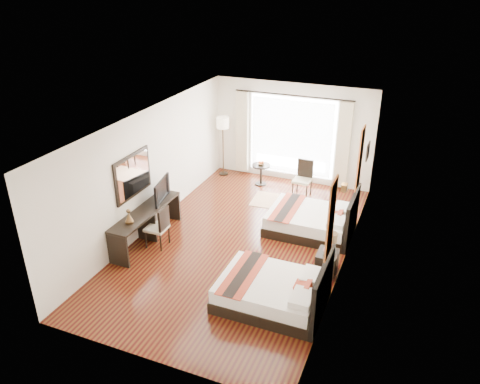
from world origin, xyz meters
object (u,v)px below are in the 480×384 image
at_px(console_desk, 147,225).
at_px(fruit_bowl, 261,164).
at_px(vase, 326,253).
at_px(television, 158,190).
at_px(bed_near, 275,291).
at_px(table_lamp, 332,238).
at_px(floor_lamp, 223,126).
at_px(desk_chair, 158,234).
at_px(window_chair, 302,185).
at_px(bed_far, 313,221).
at_px(side_table, 261,175).
at_px(nightstand, 327,263).

xyz_separation_m(console_desk, fruit_bowl, (1.32, 3.78, 0.24)).
relative_size(vase, television, 0.14).
relative_size(bed_near, vase, 15.27).
distance_m(bed_near, television, 3.75).
bearing_deg(table_lamp, vase, -96.74).
height_order(bed_near, table_lamp, bed_near).
bearing_deg(floor_lamp, desk_chair, -85.98).
bearing_deg(desk_chair, window_chair, -123.42).
bearing_deg(fruit_bowl, table_lamp, -51.46).
height_order(console_desk, television, television).
xyz_separation_m(bed_far, window_chair, (-0.73, 1.74, 0.02)).
distance_m(bed_far, vase, 1.83).
xyz_separation_m(vase, television, (-3.97, 0.45, 0.45)).
bearing_deg(vase, window_chair, 112.19).
bearing_deg(vase, bed_far, 111.48).
xyz_separation_m(table_lamp, vase, (-0.03, -0.29, -0.19)).
height_order(table_lamp, side_table, table_lamp).
bearing_deg(table_lamp, floor_lamp, 137.36).
relative_size(vase, desk_chair, 0.13).
bearing_deg(bed_far, vase, -68.52).
bearing_deg(table_lamp, fruit_bowl, 128.54).
xyz_separation_m(nightstand, window_chair, (-1.40, 3.23, 0.06)).
bearing_deg(table_lamp, television, 177.68).
bearing_deg(bed_near, nightstand, 63.71).
relative_size(nightstand, floor_lamp, 0.28).
height_order(bed_far, console_desk, bed_far).
relative_size(bed_far, desk_chair, 2.04).
relative_size(bed_near, desk_chair, 2.02).
bearing_deg(bed_far, window_chair, 112.88).
xyz_separation_m(bed_far, television, (-3.31, -1.23, 0.73)).
height_order(desk_chair, fruit_bowl, desk_chair).
bearing_deg(desk_chair, vase, -178.37).
height_order(bed_far, nightstand, bed_far).
xyz_separation_m(television, floor_lamp, (0.04, 3.49, 0.47)).
bearing_deg(desk_chair, console_desk, -18.44).
xyz_separation_m(bed_far, side_table, (-2.01, 2.01, 0.01)).
bearing_deg(bed_near, fruit_bowl, 112.75).
xyz_separation_m(vase, desk_chair, (-3.64, -0.21, -0.28)).
distance_m(vase, fruit_bowl, 4.54).
distance_m(table_lamp, window_chair, 3.47).
bearing_deg(bed_near, bed_far, 90.22).
bearing_deg(console_desk, bed_near, -17.14).
bearing_deg(floor_lamp, vase, -45.04).
distance_m(nightstand, console_desk, 4.01).
height_order(television, fruit_bowl, television).
xyz_separation_m(desk_chair, floor_lamp, (-0.29, 4.15, 1.19)).
height_order(bed_far, vase, bed_far).
bearing_deg(floor_lamp, nightstand, -43.63).
bearing_deg(window_chair, floor_lamp, -98.28).
xyz_separation_m(console_desk, side_table, (1.32, 3.79, -0.08)).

